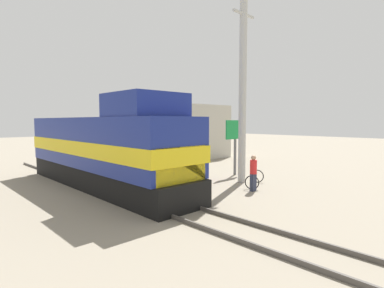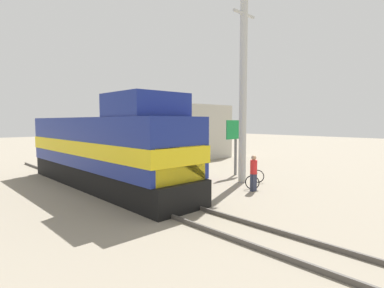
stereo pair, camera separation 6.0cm
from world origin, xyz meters
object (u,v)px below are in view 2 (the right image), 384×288
Objects in this scene: locomotive at (106,150)px; vendor_umbrella at (192,151)px; billboard_sign at (236,134)px; utility_pole at (243,87)px; bicycle at (255,179)px; person_bystander at (254,172)px.

vendor_umbrella is at bearing -18.72° from locomotive.
billboard_sign is (3.18, -0.72, 0.92)m from vendor_umbrella.
vendor_umbrella is 3.39m from billboard_sign.
utility_pole is 5.08m from bicycle.
vendor_umbrella is at bearing -5.22° from bicycle.
utility_pole is at bearing -54.69° from vendor_umbrella.
vendor_umbrella is 0.65× the size of billboard_sign.
bicycle is at bearing -107.48° from utility_pole.
locomotive is at bearing 23.44° from bicycle.
locomotive is 5.79× the size of vendor_umbrella.
billboard_sign is at bearing 49.66° from person_bystander.
person_bystander is 1.36m from bicycle.
locomotive is 1.24× the size of utility_pole.
locomotive is 7.94m from bicycle.
billboard_sign is at bearing -12.83° from vendor_umbrella.
utility_pole is (6.26, -3.93, 3.34)m from locomotive.
vendor_umbrella is (-1.69, 2.38, -3.62)m from utility_pole.
vendor_umbrella reaches higher than bicycle.
billboard_sign reaches higher than person_bystander.
locomotive is at bearing 130.47° from person_bystander.
locomotive reaches higher than person_bystander.
utility_pole is 3.50m from billboard_sign.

